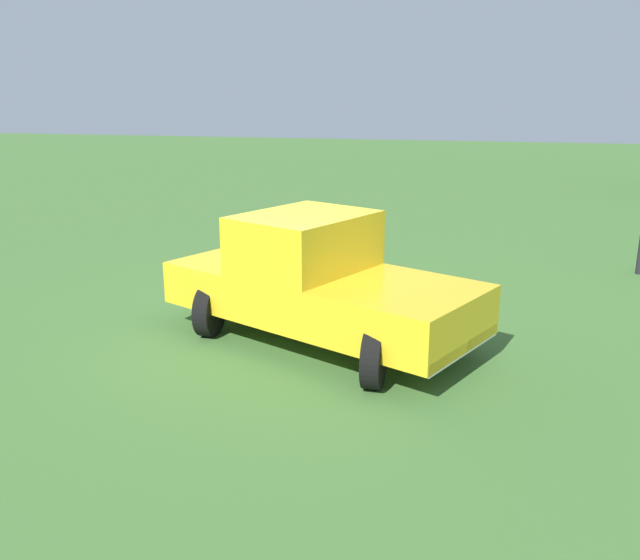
% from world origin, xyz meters
% --- Properties ---
extents(ground_plane, '(80.00, 80.00, 0.00)m').
position_xyz_m(ground_plane, '(0.00, 0.00, 0.00)').
color(ground_plane, '#3D662D').
extents(pickup_truck, '(3.46, 4.76, 1.78)m').
position_xyz_m(pickup_truck, '(0.62, 0.51, 0.91)').
color(pickup_truck, black).
rests_on(pickup_truck, ground_plane).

